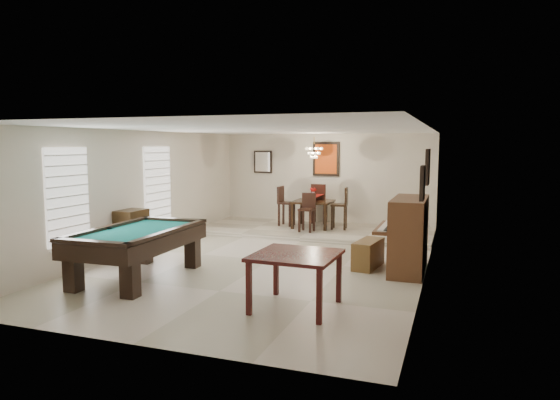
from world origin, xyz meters
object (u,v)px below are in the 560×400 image
Objects in this scene: upright_piano at (400,234)px; dining_chair_north at (320,203)px; piano_bench at (368,254)px; chandelier at (314,149)px; square_table at (296,281)px; flower_vase at (313,192)px; dining_chair_east at (339,208)px; dining_chair_west at (287,206)px; apothecary_chest at (132,234)px; dining_chair_south at (307,213)px; dining_table at (313,212)px; pool_table at (138,255)px.

upright_piano is 1.46× the size of dining_chair_north.
piano_bench is 1.55× the size of chandelier.
flower_vase is at bearing 103.58° from square_table.
flower_vase reaches higher than piano_bench.
dining_chair_west is at bearing -99.02° from dining_chair_east.
apothecary_chest is at bearing -45.72° from dining_chair_east.
flower_vase is 0.84m from dining_chair_north.
upright_piano reaches higher than piano_bench.
flower_vase is at bearing 95.96° from dining_chair_south.
dining_table is at bearing 88.11° from dining_chair_north.
apothecary_chest is at bearing 154.89° from square_table.
piano_bench is 3.62m from dining_chair_east.
pool_table is 4.17× the size of chandelier.
square_table is 6.26m from chandelier.
dining_chair_north reaches higher than pool_table.
apothecary_chest reaches higher than piano_bench.
upright_piano is 1.67× the size of dining_chair_south.
upright_piano is 3.74m from dining_chair_south.
chandelier is at bearing -71.37° from flower_vase.
flower_vase is at bearing 108.63° from chandelier.
pool_table is 2.19× the size of square_table.
flower_vase and dining_chair_west have the same top height.
piano_bench is at bearing -58.09° from chandelier.
upright_piano is 4.92m from dining_chair_north.
upright_piano is at bearing -132.01° from dining_chair_west.
dining_chair_west reaches higher than apothecary_chest.
pool_table is 3.11m from square_table.
dining_chair_north reaches higher than square_table.
dining_chair_east is at bearing -89.19° from dining_chair_west.
apothecary_chest reaches higher than dining_table.
upright_piano reaches higher than dining_chair_east.
flower_vase is 0.21× the size of dining_chair_north.
apothecary_chest is 1.63× the size of chandelier.
flower_vase reaches higher than pool_table.
upright_piano reaches higher than flower_vase.
dining_chair_west is at bearing 134.36° from upright_piano.
chandelier is at bearing 86.47° from dining_chair_south.
chandelier reaches higher than dining_chair_north.
dining_chair_south is at bearing -96.61° from chandelier.
dining_chair_north is at bearing 61.54° from apothecary_chest.
square_table is 1.07× the size of dining_chair_west.
square_table is 4.58m from apothecary_chest.
chandelier reaches higher than dining_chair_east.
dining_chair_east is at bearing 19.39° from chandelier.
piano_bench is at bearing 112.92° from dining_chair_north.
dining_chair_north is 1.02× the size of dining_chair_east.
dining_chair_east reaches higher than square_table.
dining_table is 0.73m from dining_chair_east.
pool_table is 5.04m from dining_chair_south.
dining_table is at bearing 72.53° from pool_table.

